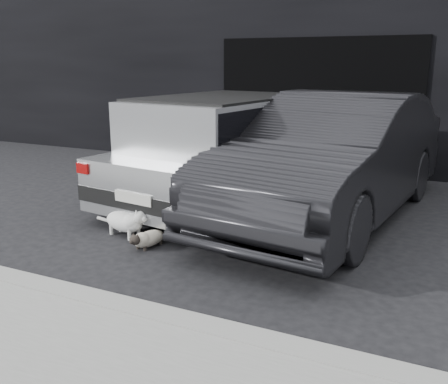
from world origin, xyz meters
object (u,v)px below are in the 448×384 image
at_px(silver_hatchback, 227,145).
at_px(second_car, 333,157).
at_px(cat_siamese, 147,239).
at_px(cat_white, 126,221).

height_order(silver_hatchback, second_car, second_car).
bearing_deg(cat_siamese, second_car, -118.21).
height_order(second_car, cat_white, second_car).
height_order(silver_hatchback, cat_siamese, silver_hatchback).
bearing_deg(cat_white, silver_hatchback, -178.25).
relative_size(silver_hatchback, cat_siamese, 6.84).
relative_size(cat_siamese, cat_white, 0.79).
xyz_separation_m(second_car, cat_siamese, (-1.67, -2.13, -0.75)).
bearing_deg(second_car, cat_white, -131.09).
distance_m(cat_siamese, cat_white, 0.51).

